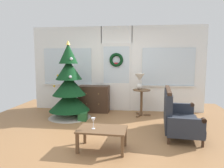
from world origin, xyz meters
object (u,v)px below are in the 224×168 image
at_px(side_table, 141,97).
at_px(wine_glass, 93,121).
at_px(coffee_table, 102,132).
at_px(table_lamp, 140,79).
at_px(christmas_tree, 69,89).
at_px(gift_box, 83,117).
at_px(settee_sofa, 177,116).
at_px(dresser_cabinet, 94,99).

distance_m(side_table, wine_glass, 2.48).
xyz_separation_m(coffee_table, wine_glass, (-0.15, -0.03, 0.20)).
bearing_deg(table_lamp, christmas_tree, -166.59).
relative_size(coffee_table, gift_box, 4.04).
xyz_separation_m(side_table, coffee_table, (-0.72, -2.29, -0.19)).
distance_m(side_table, table_lamp, 0.51).
bearing_deg(settee_sofa, side_table, 118.95).
height_order(side_table, table_lamp, table_lamp).
relative_size(christmas_tree, table_lamp, 4.69).
xyz_separation_m(settee_sofa, side_table, (-0.72, 1.31, 0.14)).
bearing_deg(wine_glass, side_table, 69.53).
relative_size(dresser_cabinet, gift_box, 4.23).
distance_m(settee_sofa, table_lamp, 1.69).
bearing_deg(side_table, wine_glass, -110.47).
distance_m(wine_glass, gift_box, 1.82).
bearing_deg(christmas_tree, settee_sofa, -18.75).
height_order(wine_glass, gift_box, wine_glass).
distance_m(settee_sofa, wine_glass, 1.89).
distance_m(table_lamp, coffee_table, 2.52).
height_order(dresser_cabinet, wine_glass, dresser_cabinet).
xyz_separation_m(christmas_tree, table_lamp, (1.88, 0.45, 0.24)).
relative_size(table_lamp, coffee_table, 0.51).
height_order(settee_sofa, wine_glass, settee_sofa).
relative_size(dresser_cabinet, wine_glass, 4.63).
height_order(settee_sofa, side_table, settee_sofa).
relative_size(coffee_table, wine_glass, 4.42).
distance_m(christmas_tree, table_lamp, 1.94).
bearing_deg(dresser_cabinet, wine_glass, -78.29).
xyz_separation_m(table_lamp, coffee_table, (-0.66, -2.33, -0.70)).
height_order(coffee_table, wine_glass, wine_glass).
distance_m(table_lamp, gift_box, 1.85).
bearing_deg(coffee_table, dresser_cabinet, 105.00).
bearing_deg(christmas_tree, coffee_table, -57.11).
distance_m(dresser_cabinet, coffee_table, 2.65).
height_order(settee_sofa, gift_box, settee_sofa).
xyz_separation_m(table_lamp, gift_box, (-1.45, -0.71, -0.91)).
xyz_separation_m(settee_sofa, gift_box, (-2.23, 0.64, -0.27)).
xyz_separation_m(christmas_tree, wine_glass, (1.07, -1.91, -0.26)).
bearing_deg(gift_box, side_table, 23.95).
bearing_deg(coffee_table, settee_sofa, 34.29).
distance_m(dresser_cabinet, settee_sofa, 2.65).
xyz_separation_m(dresser_cabinet, side_table, (1.40, -0.26, 0.13)).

